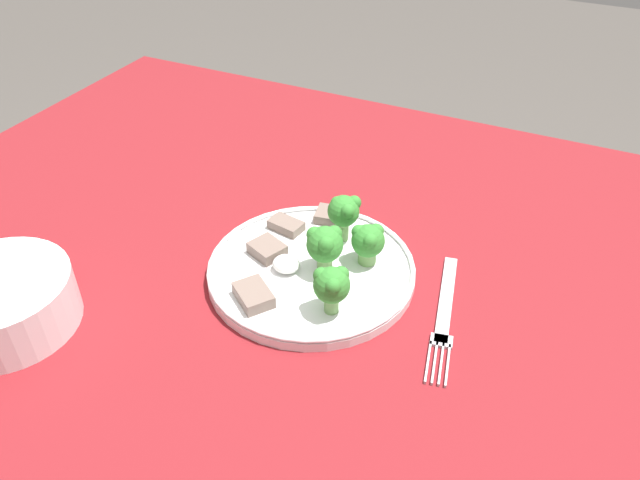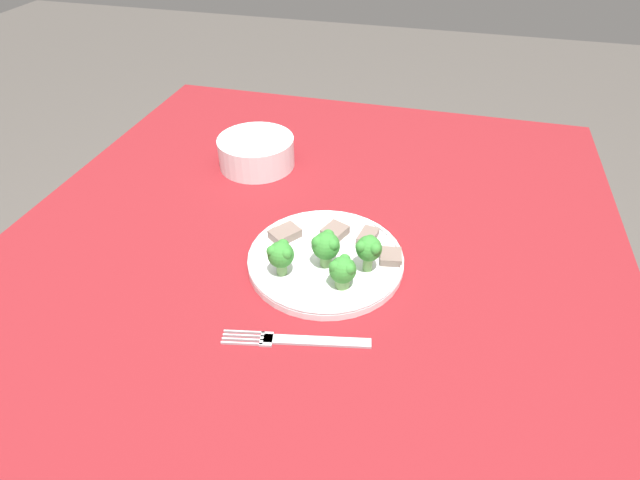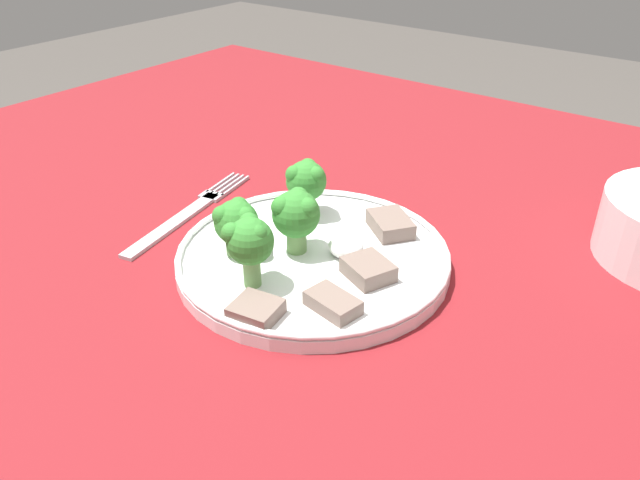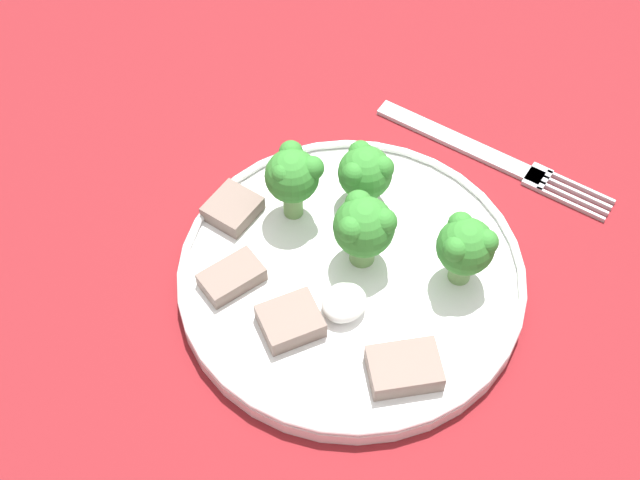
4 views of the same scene
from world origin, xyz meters
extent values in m
cube|color=maroon|center=(0.00, 0.00, 0.73)|extent=(1.29, 1.06, 0.03)
cylinder|color=brown|center=(-0.59, 0.47, 0.36)|extent=(0.06, 0.06, 0.71)
cylinder|color=white|center=(0.01, -0.04, 0.75)|extent=(0.25, 0.25, 0.01)
torus|color=white|center=(0.01, -0.04, 0.76)|extent=(0.25, 0.25, 0.01)
cube|color=#B2B2B7|center=(-0.15, -0.07, 0.74)|extent=(0.04, 0.15, 0.00)
cube|color=#B2B2B7|center=(-0.16, 0.00, 0.74)|extent=(0.03, 0.02, 0.00)
cube|color=#B2B2B7|center=(-0.16, 0.03, 0.74)|extent=(0.01, 0.06, 0.00)
cube|color=#B2B2B7|center=(-0.17, 0.03, 0.74)|extent=(0.01, 0.06, 0.00)
cube|color=#B2B2B7|center=(-0.17, 0.03, 0.74)|extent=(0.01, 0.06, 0.00)
cube|color=#B2B2B7|center=(-0.18, 0.03, 0.74)|extent=(0.01, 0.06, 0.00)
cylinder|color=#709E56|center=(-0.01, -0.04, 0.76)|extent=(0.02, 0.02, 0.02)
sphere|color=#337F2D|center=(-0.01, -0.04, 0.79)|extent=(0.04, 0.04, 0.04)
sphere|color=#337F2D|center=(0.01, -0.04, 0.80)|extent=(0.02, 0.02, 0.02)
sphere|color=#337F2D|center=(-0.01, -0.03, 0.80)|extent=(0.02, 0.02, 0.02)
sphere|color=#337F2D|center=(-0.01, -0.06, 0.80)|extent=(0.02, 0.02, 0.02)
cylinder|color=#709E56|center=(-0.05, -0.08, 0.76)|extent=(0.02, 0.02, 0.02)
sphere|color=#337F2D|center=(-0.05, -0.08, 0.78)|extent=(0.04, 0.04, 0.04)
sphere|color=#337F2D|center=(-0.03, -0.08, 0.79)|extent=(0.02, 0.02, 0.02)
sphere|color=#337F2D|center=(-0.05, -0.07, 0.79)|extent=(0.02, 0.02, 0.02)
sphere|color=#337F2D|center=(-0.05, -0.09, 0.79)|extent=(0.02, 0.02, 0.02)
cylinder|color=#709E56|center=(0.00, -0.11, 0.77)|extent=(0.01, 0.01, 0.03)
sphere|color=#337F2D|center=(0.00, -0.11, 0.79)|extent=(0.04, 0.04, 0.04)
sphere|color=#337F2D|center=(0.01, -0.11, 0.80)|extent=(0.02, 0.02, 0.02)
sphere|color=#337F2D|center=(-0.01, -0.10, 0.80)|extent=(0.02, 0.02, 0.02)
sphere|color=#337F2D|center=(-0.01, -0.12, 0.80)|extent=(0.02, 0.02, 0.02)
cylinder|color=#709E56|center=(-0.04, 0.02, 0.76)|extent=(0.02, 0.02, 0.02)
sphere|color=#337F2D|center=(-0.04, 0.02, 0.79)|extent=(0.04, 0.04, 0.04)
sphere|color=#337F2D|center=(-0.03, 0.02, 0.80)|extent=(0.02, 0.02, 0.02)
sphere|color=#337F2D|center=(-0.05, 0.03, 0.80)|extent=(0.02, 0.02, 0.02)
sphere|color=#337F2D|center=(-0.05, 0.01, 0.80)|extent=(0.02, 0.02, 0.02)
cube|color=#756056|center=(0.07, -0.04, 0.76)|extent=(0.05, 0.05, 0.02)
cube|color=#756056|center=(0.07, -0.10, 0.76)|extent=(0.05, 0.03, 0.01)
cube|color=#756056|center=(0.03, -0.14, 0.76)|extent=(0.04, 0.04, 0.01)
cube|color=#756056|center=(0.04, 0.04, 0.76)|extent=(0.06, 0.06, 0.02)
ellipsoid|color=white|center=(0.04, -0.02, 0.76)|extent=(0.03, 0.03, 0.02)
camera|label=1|loc=(-0.25, 0.48, 1.24)|focal=35.00mm
camera|label=2|loc=(-0.58, -0.18, 1.28)|focal=28.00mm
camera|label=3|loc=(0.31, -0.42, 1.06)|focal=35.00mm
camera|label=4|loc=(0.28, 0.19, 1.29)|focal=50.00mm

